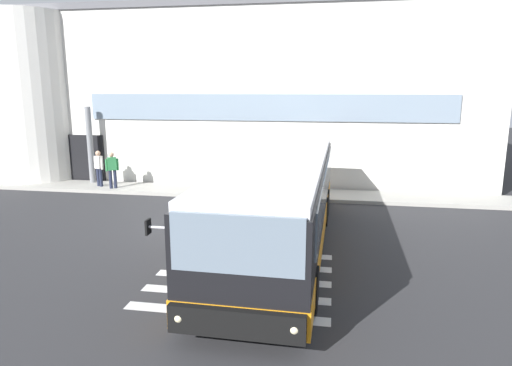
% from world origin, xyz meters
% --- Properties ---
extents(ground_plane, '(80.00, 90.00, 0.02)m').
position_xyz_m(ground_plane, '(0.00, 0.00, -0.01)').
color(ground_plane, '#2B2B2D').
rests_on(ground_plane, ground).
extents(bay_paint_stripes, '(4.40, 3.96, 0.01)m').
position_xyz_m(bay_paint_stripes, '(2.00, -4.20, 0.00)').
color(bay_paint_stripes, silver).
rests_on(bay_paint_stripes, ground).
extents(terminal_building, '(24.64, 13.80, 8.57)m').
position_xyz_m(terminal_building, '(-0.70, 11.64, 4.28)').
color(terminal_building, silver).
rests_on(terminal_building, ground).
extents(boarding_curb, '(26.84, 2.00, 0.15)m').
position_xyz_m(boarding_curb, '(0.00, 4.80, 0.07)').
color(boarding_curb, '#9E9B93').
rests_on(boarding_curb, ground).
extents(entry_support_column, '(0.28, 0.28, 3.66)m').
position_xyz_m(entry_support_column, '(-7.39, 5.40, 1.98)').
color(entry_support_column, slate).
rests_on(entry_support_column, boarding_curb).
extents(bus_main_foreground, '(3.24, 11.46, 2.70)m').
position_xyz_m(bus_main_foreground, '(2.66, -1.80, 1.34)').
color(bus_main_foreground, black).
rests_on(bus_main_foreground, ground).
extents(passenger_near_column, '(0.54, 0.36, 1.68)m').
position_xyz_m(passenger_near_column, '(-6.59, 4.63, 1.08)').
color(passenger_near_column, '#1E2338').
rests_on(passenger_near_column, boarding_curb).
extents(passenger_by_doorway, '(0.52, 0.50, 1.68)m').
position_xyz_m(passenger_by_doorway, '(-5.78, 4.35, 1.11)').
color(passenger_by_doorway, '#1E2338').
rests_on(passenger_by_doorway, boarding_curb).
extents(safety_bollard_yellow, '(0.18, 0.18, 0.90)m').
position_xyz_m(safety_bollard_yellow, '(3.61, 3.60, 0.45)').
color(safety_bollard_yellow, yellow).
rests_on(safety_bollard_yellow, ground).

